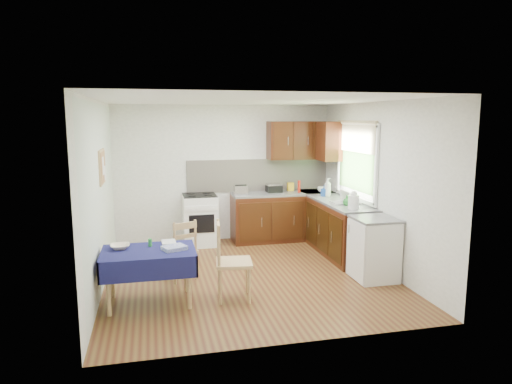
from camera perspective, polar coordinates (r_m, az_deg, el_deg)
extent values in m
plane|color=#522715|center=(6.74, -1.00, -10.34)|extent=(4.20, 4.20, 0.00)
cube|color=white|center=(6.36, -1.06, 11.41)|extent=(4.00, 4.20, 0.02)
cube|color=silver|center=(8.48, -3.99, 2.36)|extent=(4.00, 0.02, 2.50)
cube|color=silver|center=(4.44, 4.63, -3.90)|extent=(4.00, 0.02, 2.50)
cube|color=silver|center=(6.33, -19.03, -0.43)|extent=(0.02, 4.20, 2.50)
cube|color=silver|center=(7.12, 14.93, 0.77)|extent=(0.02, 4.20, 2.50)
cube|color=black|center=(8.55, 3.37, -3.14)|extent=(1.90, 0.60, 0.86)
cube|color=black|center=(7.72, 10.44, -4.64)|extent=(0.60, 1.70, 0.86)
cube|color=slate|center=(8.47, 3.40, -0.17)|extent=(1.90, 0.60, 0.04)
cube|color=slate|center=(7.62, 10.54, -1.35)|extent=(0.60, 1.70, 0.04)
cube|color=slate|center=(8.67, 7.52, -0.01)|extent=(0.60, 0.60, 0.04)
cube|color=beige|center=(8.60, 0.32, 2.14)|extent=(2.70, 0.02, 0.60)
cube|color=black|center=(8.59, 5.47, 6.45)|extent=(1.20, 0.35, 0.70)
cube|color=black|center=(8.34, 9.19, 6.29)|extent=(0.35, 0.50, 0.70)
cube|color=white|center=(8.26, -7.03, -3.50)|extent=(0.60, 0.60, 0.90)
cube|color=black|center=(8.17, -7.09, -0.39)|extent=(0.58, 0.58, 0.02)
cube|color=black|center=(7.96, -6.80, -3.98)|extent=(0.44, 0.01, 0.32)
cube|color=#2F5121|center=(7.70, 12.47, 3.35)|extent=(0.01, 1.40, 0.85)
cube|color=white|center=(7.66, 12.54, 8.20)|extent=(0.04, 1.48, 0.06)
cube|color=white|center=(7.77, 12.23, -0.69)|extent=(0.04, 1.48, 0.06)
cube|color=tan|center=(7.66, 12.38, 6.55)|extent=(0.02, 1.36, 0.44)
cube|color=white|center=(6.67, 14.55, -7.01)|extent=(0.55, 0.58, 0.85)
cube|color=slate|center=(6.57, 14.71, -3.28)|extent=(0.58, 0.60, 0.03)
cube|color=tan|center=(6.58, -18.70, 3.01)|extent=(0.02, 0.62, 0.47)
cube|color=#A07243|center=(6.58, -18.57, 3.01)|extent=(0.01, 0.56, 0.41)
cube|color=white|center=(6.50, -18.56, 3.12)|extent=(0.00, 0.18, 0.24)
cube|color=white|center=(6.71, -18.35, 2.27)|extent=(0.00, 0.15, 0.20)
cube|color=#111544|center=(5.72, -13.29, -7.24)|extent=(1.08, 0.72, 0.03)
cube|color=#111544|center=(5.40, -13.25, -9.50)|extent=(1.12, 0.02, 0.26)
cube|color=#111544|center=(6.11, -13.24, -7.31)|extent=(1.12, 0.02, 0.26)
cube|color=#111544|center=(5.79, -18.75, -8.49)|extent=(0.02, 0.76, 0.26)
cube|color=#111544|center=(5.77, -7.73, -8.11)|extent=(0.02, 0.76, 0.26)
cylinder|color=tan|center=(5.58, -17.98, -11.50)|extent=(0.05, 0.05, 0.64)
cylinder|color=tan|center=(5.57, -8.34, -11.18)|extent=(0.05, 0.05, 0.64)
cylinder|color=tan|center=(6.11, -17.54, -9.67)|extent=(0.05, 0.05, 0.64)
cylinder|color=tan|center=(6.10, -8.79, -9.38)|extent=(0.05, 0.05, 0.64)
cube|color=tan|center=(6.55, -9.42, -7.26)|extent=(0.50, 0.50, 0.04)
cube|color=tan|center=(6.33, -8.87, -4.84)|extent=(0.33, 0.15, 0.27)
cylinder|color=tan|center=(6.81, -8.72, -8.42)|extent=(0.03, 0.03, 0.41)
cylinder|color=tan|center=(6.69, -11.16, -8.81)|extent=(0.03, 0.03, 0.41)
cylinder|color=tan|center=(6.54, -7.54, -9.13)|extent=(0.03, 0.03, 0.41)
cylinder|color=tan|center=(6.42, -10.06, -9.56)|extent=(0.03, 0.03, 0.41)
cube|color=tan|center=(5.77, -2.78, -8.81)|extent=(0.49, 0.49, 0.04)
cube|color=tan|center=(5.66, -4.72, -5.32)|extent=(0.08, 0.40, 0.31)
cylinder|color=tan|center=(5.69, -0.83, -11.57)|extent=(0.04, 0.04, 0.47)
cylinder|color=tan|center=(6.02, -1.14, -10.38)|extent=(0.04, 0.04, 0.47)
cylinder|color=tan|center=(5.67, -4.49, -11.67)|extent=(0.04, 0.04, 0.47)
cylinder|color=tan|center=(6.01, -4.58, -10.47)|extent=(0.04, 0.04, 0.47)
cube|color=silver|center=(8.16, -1.92, 0.23)|extent=(0.24, 0.15, 0.17)
cube|color=black|center=(8.15, -1.92, 0.87)|extent=(0.20, 0.02, 0.02)
cube|color=black|center=(8.47, 2.26, 0.42)|extent=(0.27, 0.24, 0.13)
cube|color=silver|center=(8.45, 2.26, 0.97)|extent=(0.27, 0.24, 0.03)
cylinder|color=red|center=(8.42, 5.40, 0.67)|extent=(0.05, 0.05, 0.23)
cube|color=yellow|center=(8.64, 4.34, 0.66)|extent=(0.12, 0.08, 0.15)
cube|color=gray|center=(7.51, 11.15, -1.29)|extent=(0.43, 0.33, 0.02)
cylinder|color=white|center=(7.50, 11.17, -0.59)|extent=(0.05, 0.21, 0.20)
cylinder|color=white|center=(7.04, 12.10, -1.25)|extent=(0.17, 0.17, 0.21)
sphere|color=white|center=(7.02, 12.14, -0.26)|extent=(0.10, 0.10, 0.10)
imported|color=white|center=(8.55, 8.12, 0.32)|extent=(0.17, 0.17, 0.10)
imported|color=white|center=(8.09, 8.94, 0.60)|extent=(0.18, 0.18, 0.32)
imported|color=#1C48A4|center=(8.10, 8.50, 0.18)|extent=(0.13, 0.13, 0.20)
imported|color=#217C2A|center=(7.30, 11.29, -1.04)|extent=(0.13, 0.13, 0.16)
imported|color=#F1DFC5|center=(5.85, -16.63, -6.56)|extent=(0.25, 0.25, 0.06)
imported|color=white|center=(5.98, -11.70, -6.21)|extent=(0.19, 0.25, 0.02)
cylinder|color=#258A36|center=(5.87, -13.10, -6.17)|extent=(0.05, 0.05, 0.10)
cube|color=#283993|center=(5.66, -10.18, -6.89)|extent=(0.33, 0.30, 0.05)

